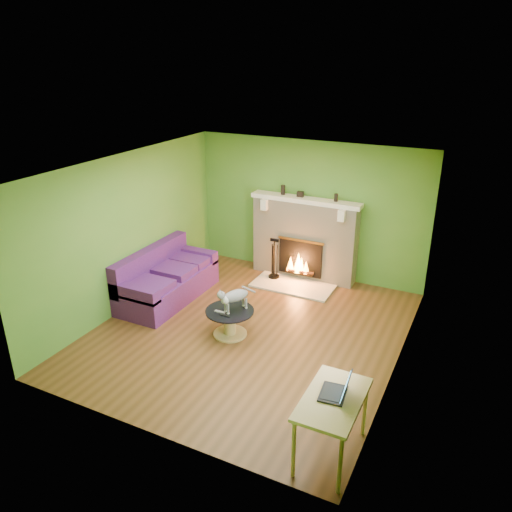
{
  "coord_description": "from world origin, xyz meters",
  "views": [
    {
      "loc": [
        3.1,
        -6.04,
        4.1
      ],
      "look_at": [
        -0.08,
        0.4,
        1.12
      ],
      "focal_mm": 35.0,
      "sensor_mm": 36.0,
      "label": 1
    }
  ],
  "objects": [
    {
      "name": "sofa",
      "position": [
        -1.86,
        0.39,
        0.35
      ],
      "size": [
        0.9,
        1.99,
        0.89
      ],
      "color": "#44185D",
      "rests_on": "floor"
    },
    {
      "name": "fireplace",
      "position": [
        0.0,
        2.32,
        0.77
      ],
      "size": [
        2.1,
        0.46,
        1.58
      ],
      "color": "#BFB79E",
      "rests_on": "floor"
    },
    {
      "name": "mantel_vase_right",
      "position": [
        0.56,
        2.33,
        1.65
      ],
      "size": [
        0.07,
        0.07,
        0.14
      ],
      "primitive_type": "cylinder",
      "color": "black",
      "rests_on": "mantel"
    },
    {
      "name": "ceiling",
      "position": [
        0.0,
        0.0,
        2.6
      ],
      "size": [
        5.0,
        5.0,
        0.0
      ],
      "primitive_type": "plane",
      "rotation": [
        3.14,
        0.0,
        0.0
      ],
      "color": "white",
      "rests_on": "wall_back"
    },
    {
      "name": "hearth",
      "position": [
        0.0,
        1.8,
        0.01
      ],
      "size": [
        1.5,
        0.75,
        0.03
      ],
      "primitive_type": "cube",
      "color": "beige",
      "rests_on": "floor"
    },
    {
      "name": "cat",
      "position": [
        -0.15,
        -0.16,
        0.62
      ],
      "size": [
        0.52,
        0.67,
        0.4
      ],
      "primitive_type": null,
      "rotation": [
        0.0,
        0.0,
        -0.52
      ],
      "color": "slate",
      "rests_on": "coffee_table"
    },
    {
      "name": "laptop",
      "position": [
        1.93,
        -1.85,
        0.88
      ],
      "size": [
        0.34,
        0.38,
        0.26
      ],
      "primitive_type": null,
      "rotation": [
        0.0,
        0.0,
        0.11
      ],
      "color": "black",
      "rests_on": "desk"
    },
    {
      "name": "wall_back",
      "position": [
        0.0,
        2.5,
        1.3
      ],
      "size": [
        5.0,
        0.0,
        5.0
      ],
      "primitive_type": "plane",
      "rotation": [
        1.57,
        0.0,
        0.0
      ],
      "color": "#46862C",
      "rests_on": "floor"
    },
    {
      "name": "window_pane",
      "position": [
        2.23,
        -0.9,
        1.55
      ],
      "size": [
        0.0,
        1.06,
        1.06
      ],
      "primitive_type": "plane",
      "rotation": [
        1.57,
        0.0,
        -1.57
      ],
      "color": "white",
      "rests_on": "wall_right"
    },
    {
      "name": "mantel_box",
      "position": [
        -0.12,
        2.33,
        1.63
      ],
      "size": [
        0.12,
        0.08,
        0.1
      ],
      "primitive_type": "cube",
      "color": "black",
      "rests_on": "mantel"
    },
    {
      "name": "window_frame",
      "position": [
        2.24,
        -0.9,
        1.55
      ],
      "size": [
        0.0,
        1.2,
        1.2
      ],
      "primitive_type": "plane",
      "rotation": [
        1.57,
        0.0,
        -1.57
      ],
      "color": "silver",
      "rests_on": "wall_right"
    },
    {
      "name": "coffee_table",
      "position": [
        -0.23,
        -0.21,
        0.24
      ],
      "size": [
        0.75,
        0.75,
        0.42
      ],
      "color": "tan",
      "rests_on": "floor"
    },
    {
      "name": "floor",
      "position": [
        0.0,
        0.0,
        0.0
      ],
      "size": [
        5.0,
        5.0,
        0.0
      ],
      "primitive_type": "plane",
      "color": "#543418",
      "rests_on": "ground"
    },
    {
      "name": "desk",
      "position": [
        1.95,
        -1.9,
        0.66
      ],
      "size": [
        0.59,
        1.02,
        0.75
      ],
      "color": "tan",
      "rests_on": "floor"
    },
    {
      "name": "mantel",
      "position": [
        0.0,
        2.3,
        1.54
      ],
      "size": [
        2.1,
        0.28,
        0.08
      ],
      "primitive_type": "cube",
      "color": "white",
      "rests_on": "fireplace"
    },
    {
      "name": "remote_black",
      "position": [
        -0.21,
        -0.39,
        0.43
      ],
      "size": [
        0.16,
        0.04,
        0.02
      ],
      "primitive_type": "cube",
      "rotation": [
        0.0,
        0.0,
        -0.0
      ],
      "color": "black",
      "rests_on": "coffee_table"
    },
    {
      "name": "wall_right",
      "position": [
        2.25,
        0.0,
        1.3
      ],
      "size": [
        0.0,
        5.0,
        5.0
      ],
      "primitive_type": "plane",
      "rotation": [
        1.57,
        0.0,
        -1.57
      ],
      "color": "#46862C",
      "rests_on": "floor"
    },
    {
      "name": "mantel_vase_left",
      "position": [
        -0.47,
        2.33,
        1.67
      ],
      "size": [
        0.08,
        0.08,
        0.18
      ],
      "primitive_type": "cylinder",
      "color": "black",
      "rests_on": "mantel"
    },
    {
      "name": "remote_silver",
      "position": [
        -0.33,
        -0.33,
        0.43
      ],
      "size": [
        0.17,
        0.05,
        0.02
      ],
      "primitive_type": "cube",
      "rotation": [
        0.0,
        0.0,
        0.02
      ],
      "color": "gray",
      "rests_on": "coffee_table"
    },
    {
      "name": "wall_left",
      "position": [
        -2.25,
        0.0,
        1.3
      ],
      "size": [
        0.0,
        5.0,
        5.0
      ],
      "primitive_type": "plane",
      "rotation": [
        1.57,
        0.0,
        1.57
      ],
      "color": "#46862C",
      "rests_on": "floor"
    },
    {
      "name": "wall_front",
      "position": [
        0.0,
        -2.5,
        1.3
      ],
      "size": [
        5.0,
        0.0,
        5.0
      ],
      "primitive_type": "plane",
      "rotation": [
        -1.57,
        0.0,
        0.0
      ],
      "color": "#46862C",
      "rests_on": "floor"
    },
    {
      "name": "fire_tools",
      "position": [
        -0.46,
        1.95,
        0.43
      ],
      "size": [
        0.21,
        0.21,
        0.8
      ],
      "primitive_type": null,
      "color": "black",
      "rests_on": "hearth"
    }
  ]
}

